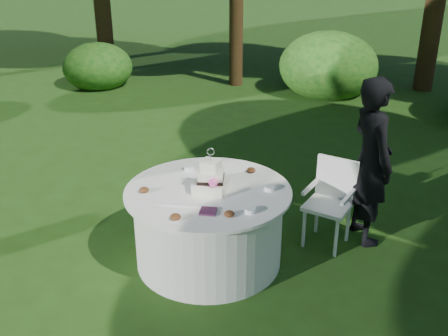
{
  "coord_description": "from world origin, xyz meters",
  "views": [
    {
      "loc": [
        0.8,
        -4.29,
        2.92
      ],
      "look_at": [
        0.15,
        0.0,
        1.0
      ],
      "focal_mm": 42.0,
      "sensor_mm": 36.0,
      "label": 1
    }
  ],
  "objects": [
    {
      "name": "petal_cups",
      "position": [
        -0.03,
        -0.19,
        0.79
      ],
      "size": [
        1.02,
        1.13,
        0.05
      ],
      "color": "#562D16",
      "rests_on": "table"
    },
    {
      "name": "chair",
      "position": [
        1.17,
        0.55,
        0.52
      ],
      "size": [
        0.56,
        0.56,
        0.89
      ],
      "color": "white",
      "rests_on": "ground"
    },
    {
      "name": "guest",
      "position": [
        1.53,
        0.67,
        0.87
      ],
      "size": [
        0.62,
        0.74,
        1.73
      ],
      "primitive_type": "imported",
      "rotation": [
        0.0,
        0.0,
        1.95
      ],
      "color": "black",
      "rests_on": "ground"
    },
    {
      "name": "napkins",
      "position": [
        0.08,
        -0.43,
        0.78
      ],
      "size": [
        0.14,
        0.14,
        0.02
      ],
      "primitive_type": "cube",
      "color": "#481F3B",
      "rests_on": "table"
    },
    {
      "name": "votives",
      "position": [
        0.24,
        0.04,
        0.79
      ],
      "size": [
        0.94,
        0.89,
        0.04
      ],
      "color": "white",
      "rests_on": "table"
    },
    {
      "name": "feather_plume",
      "position": [
        -0.19,
        -0.36,
        0.78
      ],
      "size": [
        0.48,
        0.07,
        0.01
      ],
      "primitive_type": "ellipsoid",
      "color": "white",
      "rests_on": "table"
    },
    {
      "name": "table",
      "position": [
        0.0,
        0.0,
        0.39
      ],
      "size": [
        1.56,
        1.56,
        0.77
      ],
      "color": "white",
      "rests_on": "ground"
    },
    {
      "name": "cake",
      "position": [
        0.03,
        -0.01,
        0.88
      ],
      "size": [
        0.32,
        0.33,
        0.42
      ],
      "color": "silver",
      "rests_on": "table"
    },
    {
      "name": "ground",
      "position": [
        0.0,
        0.0,
        0.0
      ],
      "size": [
        80.0,
        80.0,
        0.0
      ],
      "primitive_type": "plane",
      "color": "#203D10",
      "rests_on": "ground"
    }
  ]
}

